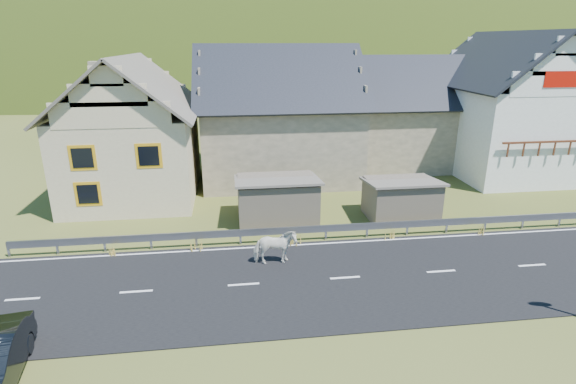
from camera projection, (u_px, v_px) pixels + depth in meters
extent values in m
plane|color=#3F4816|center=(345.00, 279.00, 17.74)|extent=(160.00, 160.00, 0.00)
cube|color=black|center=(345.00, 278.00, 17.74)|extent=(60.00, 7.00, 0.04)
cube|color=silver|center=(345.00, 278.00, 17.73)|extent=(60.00, 6.60, 0.01)
cube|color=#93969B|center=(326.00, 228.00, 21.01)|extent=(28.00, 0.08, 0.34)
cube|color=#93969B|center=(8.00, 250.00, 19.39)|extent=(0.10, 0.06, 0.70)
cube|color=#93969B|center=(57.00, 247.00, 19.64)|extent=(0.10, 0.06, 0.70)
cube|color=#93969B|center=(105.00, 245.00, 19.88)|extent=(0.10, 0.06, 0.70)
cube|color=#93969B|center=(151.00, 242.00, 20.13)|extent=(0.10, 0.06, 0.70)
cube|color=#93969B|center=(196.00, 240.00, 20.37)|extent=(0.10, 0.06, 0.70)
cube|color=#93969B|center=(240.00, 237.00, 20.62)|extent=(0.10, 0.06, 0.70)
cube|color=#93969B|center=(284.00, 235.00, 20.86)|extent=(0.10, 0.06, 0.70)
cube|color=#93969B|center=(326.00, 233.00, 21.11)|extent=(0.10, 0.06, 0.70)
cube|color=#93969B|center=(367.00, 231.00, 21.35)|extent=(0.10, 0.06, 0.70)
cube|color=#93969B|center=(407.00, 228.00, 21.60)|extent=(0.10, 0.06, 0.70)
cube|color=#93969B|center=(447.00, 226.00, 21.84)|extent=(0.10, 0.06, 0.70)
cube|color=#93969B|center=(485.00, 224.00, 22.08)|extent=(0.10, 0.06, 0.70)
cube|color=#93969B|center=(523.00, 222.00, 22.33)|extent=(0.10, 0.06, 0.70)
cube|color=#93969B|center=(559.00, 220.00, 22.57)|extent=(0.10, 0.06, 0.70)
cube|color=#6D604F|center=(277.00, 200.00, 23.25)|extent=(4.30, 3.30, 2.40)
cube|color=#6D604F|center=(401.00, 199.00, 23.61)|extent=(3.80, 2.90, 2.20)
cube|color=beige|center=(135.00, 153.00, 26.99)|extent=(7.00, 9.00, 5.00)
cube|color=orange|center=(83.00, 158.00, 22.27)|extent=(1.30, 0.12, 1.30)
cube|color=orange|center=(149.00, 156.00, 22.67)|extent=(1.30, 0.12, 1.30)
cube|color=orange|center=(88.00, 194.00, 22.89)|extent=(1.30, 0.12, 1.30)
cube|color=tan|center=(98.00, 82.00, 26.84)|extent=(0.70, 0.70, 2.40)
cube|color=tan|center=(278.00, 139.00, 30.90)|extent=(10.00, 9.00, 5.00)
cube|color=tan|center=(406.00, 132.00, 34.07)|extent=(9.00, 8.00, 4.60)
cube|color=white|center=(504.00, 129.00, 31.76)|extent=(8.00, 10.00, 6.00)
cube|color=#B60F04|center=(565.00, 79.00, 25.82)|extent=(2.60, 0.06, 0.90)
cube|color=#5D2E18|center=(556.00, 142.00, 26.77)|extent=(6.80, 0.12, 0.12)
ellipsoid|color=#263F11|center=(251.00, 111.00, 193.80)|extent=(440.00, 280.00, 260.00)
ellipsoid|color=black|center=(23.00, 52.00, 112.38)|extent=(76.00, 50.00, 28.00)
imported|color=white|center=(275.00, 247.00, 18.63)|extent=(0.86, 1.80, 1.50)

